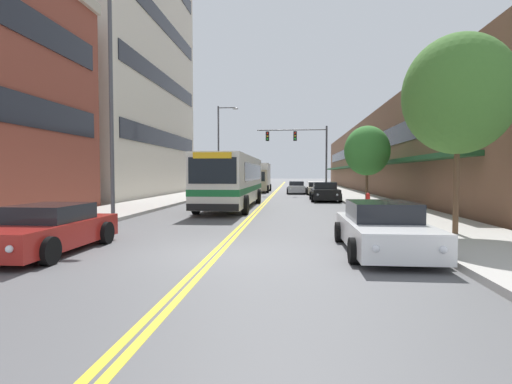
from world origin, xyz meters
TOP-DOWN VIEW (x-y plane):
  - ground_plane at (0.00, 37.00)m, footprint 240.00×240.00m
  - sidewalk_left at (-7.40, 37.00)m, footprint 3.81×106.00m
  - sidewalk_right at (7.40, 37.00)m, footprint 3.81×106.00m
  - centre_line at (0.00, 37.00)m, footprint 0.34×106.00m
  - office_tower_left at (-15.55, 25.03)m, footprint 12.08×20.73m
  - storefront_row_right at (13.53, 37.00)m, footprint 9.10×68.00m
  - city_bus at (-1.67, 14.02)m, footprint 2.83×12.58m
  - car_red_parked_left_near at (-4.44, -0.37)m, footprint 2.12×4.57m
  - car_charcoal_parked_left_mid at (-4.27, 29.01)m, footprint 2.01×4.58m
  - car_white_parked_right_foreground at (4.36, 0.53)m, footprint 2.17×4.88m
  - car_black_parked_right_mid at (4.40, 20.42)m, footprint 2.19×4.90m
  - car_champagne_parked_right_far at (4.30, 29.83)m, footprint 2.03×4.72m
  - car_silver_moving_lead at (2.34, 31.18)m, footprint 1.97×4.29m
  - box_truck at (-1.95, 34.68)m, footprint 2.75×6.76m
  - traffic_signal_mast at (2.90, 28.94)m, footprint 6.82×0.38m
  - street_lamp_left_near at (-5.02, 5.30)m, footprint 2.37×0.28m
  - street_lamp_left_far at (-5.05, 28.44)m, footprint 2.05×0.28m
  - street_tree_right_near at (7.13, 2.90)m, footprint 3.39×3.39m
  - street_tree_right_mid at (6.83, 16.65)m, footprint 2.96×2.96m
  - fire_hydrant at (5.95, 11.35)m, footprint 0.31×0.23m

SIDE VIEW (x-z plane):
  - ground_plane at x=0.00m, z-range 0.00..0.00m
  - centre_line at x=0.00m, z-range 0.00..0.01m
  - sidewalk_left at x=-7.40m, z-range 0.00..0.17m
  - sidewalk_right at x=7.40m, z-range 0.00..0.17m
  - car_champagne_parked_right_far at x=4.30m, z-range -0.04..1.18m
  - car_red_parked_left_near at x=-4.44m, z-range -0.03..1.22m
  - car_silver_moving_lead at x=2.34m, z-range -0.04..1.23m
  - fire_hydrant at x=5.95m, z-range 0.16..1.05m
  - car_white_parked_right_foreground at x=4.36m, z-range -0.05..1.27m
  - car_charcoal_parked_left_mid at x=-4.27m, z-range -0.05..1.28m
  - car_black_parked_right_mid at x=4.40m, z-range -0.05..1.38m
  - box_truck at x=-1.95m, z-range 0.01..3.25m
  - city_bus at x=-1.67m, z-range 0.21..3.30m
  - street_tree_right_mid at x=6.83m, z-range 1.06..6.10m
  - storefront_row_right at x=13.53m, z-range 0.00..7.93m
  - street_tree_right_near at x=7.13m, z-range 1.42..7.67m
  - traffic_signal_mast at x=2.90m, z-range 1.44..8.12m
  - street_lamp_left_far at x=-5.05m, z-range 0.74..9.36m
  - street_lamp_left_near at x=-5.02m, z-range 0.79..10.20m
  - office_tower_left at x=-15.55m, z-range 0.00..30.94m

